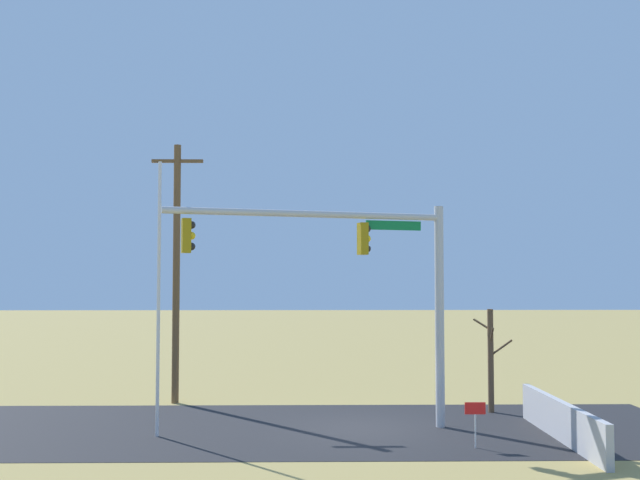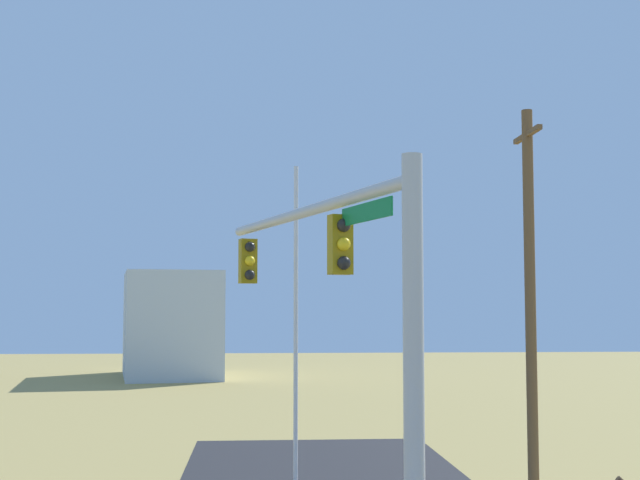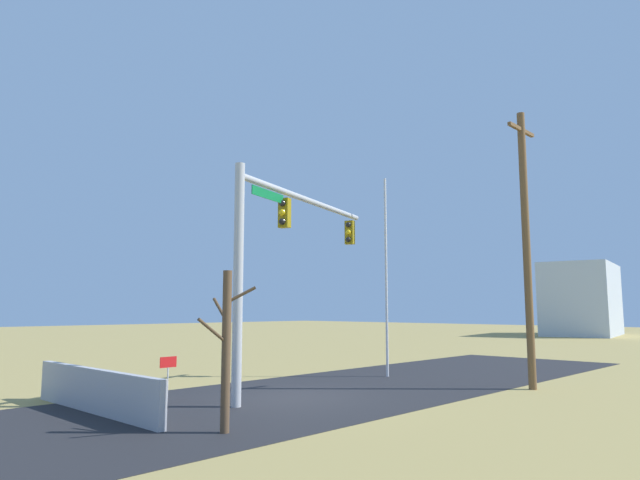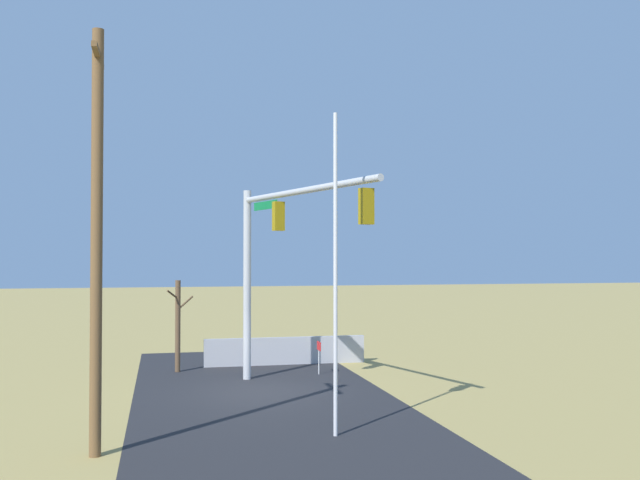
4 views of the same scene
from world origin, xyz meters
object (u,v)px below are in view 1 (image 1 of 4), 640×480
(signal_mast, at_px, (368,269))
(bare_tree, at_px, (491,359))
(flagpole, at_px, (159,298))
(open_sign, at_px, (475,414))
(utility_pole, at_px, (176,268))

(signal_mast, bearing_deg, bare_tree, 34.76)
(flagpole, xyz_separation_m, bare_tree, (10.58, 3.56, -2.18))
(signal_mast, xyz_separation_m, flagpole, (-6.15, -0.49, -0.85))
(open_sign, bearing_deg, signal_mast, 142.58)
(utility_pole, bearing_deg, bare_tree, -10.39)
(signal_mast, xyz_separation_m, bare_tree, (4.43, 3.07, -3.03))
(flagpole, height_order, utility_pole, utility_pole)
(flagpole, bearing_deg, bare_tree, 18.61)
(utility_pole, height_order, bare_tree, utility_pole)
(flagpole, xyz_separation_m, utility_pole, (-0.51, 5.60, 0.93))
(signal_mast, height_order, flagpole, flagpole)
(bare_tree, distance_m, open_sign, 5.50)
(bare_tree, bearing_deg, utility_pole, 169.61)
(utility_pole, height_order, open_sign, utility_pole)
(bare_tree, height_order, open_sign, bare_tree)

